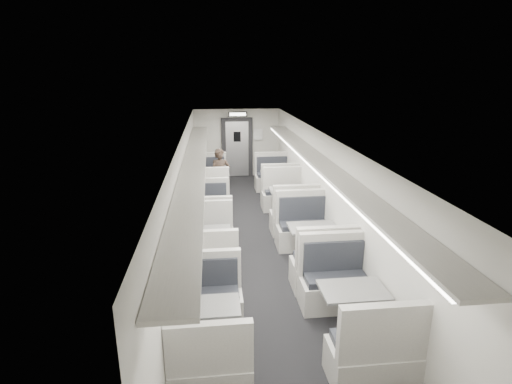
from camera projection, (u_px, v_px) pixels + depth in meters
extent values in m
cube|color=black|center=(256.00, 246.00, 8.88)|extent=(3.00, 12.00, 0.12)
cube|color=white|center=(256.00, 133.00, 8.14)|extent=(3.00, 12.00, 0.12)
cube|color=beige|center=(237.00, 143.00, 14.27)|extent=(3.00, 0.12, 2.40)
cube|color=beige|center=(182.00, 195.00, 8.34)|extent=(0.12, 12.00, 2.40)
cube|color=beige|center=(327.00, 190.00, 8.68)|extent=(0.12, 12.00, 2.40)
cube|color=#B8B6AD|center=(210.00, 199.00, 11.23)|extent=(1.09, 0.61, 0.46)
cube|color=#1F2429|center=(210.00, 189.00, 11.17)|extent=(0.97, 0.48, 0.10)
cube|color=#B8B6AD|center=(209.00, 180.00, 10.84)|extent=(1.09, 0.12, 0.72)
cube|color=#B8B6AD|center=(210.00, 183.00, 12.75)|extent=(1.09, 0.61, 0.46)
cube|color=#1F2429|center=(209.00, 175.00, 12.64)|extent=(0.97, 0.48, 0.10)
cube|color=#B8B6AD|center=(209.00, 164.00, 12.79)|extent=(1.09, 0.12, 0.72)
cylinder|color=silver|center=(210.00, 186.00, 11.96)|extent=(0.10, 0.10, 0.71)
cylinder|color=silver|center=(210.00, 197.00, 12.06)|extent=(0.37, 0.37, 0.03)
cube|color=gray|center=(209.00, 174.00, 11.84)|extent=(0.91, 0.62, 0.04)
cube|color=#B8B6AD|center=(210.00, 234.00, 8.84)|extent=(0.98, 0.55, 0.42)
cube|color=#1F2429|center=(210.00, 223.00, 8.79)|extent=(0.87, 0.44, 0.09)
cube|color=#B8B6AD|center=(209.00, 215.00, 8.50)|extent=(0.98, 0.11, 0.65)
cube|color=#B8B6AD|center=(210.00, 212.00, 10.22)|extent=(0.98, 0.55, 0.42)
cube|color=#1F2429|center=(210.00, 203.00, 10.11)|extent=(0.87, 0.44, 0.09)
cube|color=#B8B6AD|center=(209.00, 190.00, 10.25)|extent=(0.98, 0.11, 0.65)
cylinder|color=silver|center=(210.00, 218.00, 9.50)|extent=(0.09, 0.09, 0.64)
cylinder|color=silver|center=(210.00, 230.00, 9.59)|extent=(0.33, 0.33, 0.03)
cube|color=gray|center=(209.00, 204.00, 9.39)|extent=(0.82, 0.56, 0.04)
cube|color=#B8B6AD|center=(210.00, 271.00, 7.22)|extent=(1.01, 0.56, 0.43)
cube|color=#1F2429|center=(210.00, 257.00, 7.17)|extent=(0.90, 0.45, 0.10)
cube|color=#B8B6AD|center=(209.00, 248.00, 6.86)|extent=(1.01, 0.11, 0.67)
cube|color=#B8B6AD|center=(210.00, 238.00, 8.63)|extent=(1.01, 0.56, 0.43)
cube|color=#1F2429|center=(210.00, 228.00, 8.52)|extent=(0.90, 0.45, 0.10)
cube|color=#B8B6AD|center=(209.00, 211.00, 8.66)|extent=(1.01, 0.11, 0.67)
cylinder|color=silver|center=(210.00, 248.00, 7.89)|extent=(0.10, 0.10, 0.66)
cylinder|color=silver|center=(211.00, 262.00, 7.98)|extent=(0.34, 0.34, 0.03)
cube|color=gray|center=(209.00, 231.00, 7.78)|extent=(0.84, 0.57, 0.04)
cube|color=#B8B6AD|center=(211.00, 375.00, 4.78)|extent=(0.98, 0.55, 0.42)
cube|color=#1F2429|center=(210.00, 355.00, 4.73)|extent=(0.87, 0.44, 0.09)
cube|color=#B8B6AD|center=(209.00, 348.00, 4.43)|extent=(0.98, 0.11, 0.65)
cube|color=#B8B6AD|center=(210.00, 306.00, 6.15)|extent=(0.98, 0.55, 0.42)
cube|color=#1F2429|center=(210.00, 293.00, 6.05)|extent=(0.87, 0.44, 0.09)
cube|color=#B8B6AD|center=(209.00, 269.00, 6.19)|extent=(0.98, 0.11, 0.65)
cylinder|color=silver|center=(210.00, 329.00, 5.43)|extent=(0.09, 0.09, 0.64)
cylinder|color=silver|center=(211.00, 348.00, 5.52)|extent=(0.33, 0.33, 0.03)
cube|color=gray|center=(209.00, 307.00, 5.33)|extent=(0.82, 0.56, 0.04)
cube|color=#B8B6AD|center=(281.00, 198.00, 11.28)|extent=(1.10, 0.61, 0.46)
cube|color=#1F2429|center=(281.00, 188.00, 11.23)|extent=(0.97, 0.49, 0.10)
cube|color=#B8B6AD|center=(283.00, 180.00, 10.89)|extent=(1.10, 0.12, 0.72)
cube|color=#B8B6AD|center=(272.00, 183.00, 12.81)|extent=(1.10, 0.61, 0.46)
cube|color=#1F2429|center=(273.00, 174.00, 12.70)|extent=(0.97, 0.49, 0.10)
cube|color=#B8B6AD|center=(272.00, 163.00, 12.85)|extent=(1.10, 0.12, 0.72)
cylinder|color=silver|center=(276.00, 186.00, 12.01)|extent=(0.10, 0.10, 0.71)
cylinder|color=silver|center=(276.00, 197.00, 12.11)|extent=(0.37, 0.37, 0.03)
cube|color=gray|center=(277.00, 173.00, 11.89)|extent=(0.91, 0.62, 0.04)
cube|color=#B8B6AD|center=(295.00, 222.00, 9.46)|extent=(1.13, 0.63, 0.48)
cube|color=#1F2429|center=(295.00, 210.00, 9.40)|extent=(1.01, 0.50, 0.11)
cube|color=#B8B6AD|center=(298.00, 201.00, 9.06)|extent=(1.13, 0.13, 0.75)
cube|color=#B8B6AD|center=(282.00, 200.00, 11.04)|extent=(1.13, 0.63, 0.48)
cube|color=#1F2429|center=(283.00, 191.00, 10.93)|extent=(1.01, 0.50, 0.11)
cube|color=#B8B6AD|center=(281.00, 177.00, 11.08)|extent=(1.13, 0.13, 0.75)
cylinder|color=silver|center=(288.00, 206.00, 10.21)|extent=(0.11, 0.11, 0.74)
cylinder|color=silver|center=(288.00, 219.00, 10.32)|extent=(0.39, 0.39, 0.03)
cube|color=gray|center=(289.00, 190.00, 10.09)|extent=(0.94, 0.64, 0.04)
cube|color=#B8B6AD|center=(324.00, 274.00, 7.07)|extent=(1.13, 0.63, 0.48)
cube|color=#1F2429|center=(324.00, 258.00, 7.02)|extent=(1.01, 0.50, 0.11)
cube|color=#B8B6AD|center=(329.00, 248.00, 6.67)|extent=(1.13, 0.13, 0.75)
cube|color=#B8B6AD|center=(303.00, 236.00, 8.66)|extent=(1.13, 0.63, 0.48)
cube|color=#1F2429|center=(303.00, 224.00, 8.54)|extent=(1.01, 0.50, 0.11)
cube|color=#B8B6AD|center=(301.00, 206.00, 8.70)|extent=(1.13, 0.13, 0.75)
cylinder|color=silver|center=(312.00, 247.00, 7.83)|extent=(0.11, 0.11, 0.74)
cylinder|color=silver|center=(312.00, 263.00, 7.93)|extent=(0.39, 0.39, 0.03)
cube|color=gray|center=(313.00, 228.00, 7.71)|extent=(0.94, 0.64, 0.04)
cube|color=#B8B6AD|center=(373.00, 363.00, 4.93)|extent=(1.11, 0.62, 0.47)
cube|color=#1F2429|center=(374.00, 341.00, 4.88)|extent=(0.99, 0.49, 0.10)
cube|color=#B8B6AD|center=(385.00, 333.00, 4.54)|extent=(1.11, 0.13, 0.73)
cube|color=#B8B6AD|center=(334.00, 293.00, 6.49)|extent=(1.11, 0.62, 0.47)
cube|color=#1F2429|center=(336.00, 278.00, 6.37)|extent=(0.99, 0.49, 0.10)
cube|color=#B8B6AD|center=(332.00, 253.00, 6.52)|extent=(1.11, 0.13, 0.73)
cylinder|color=silver|center=(351.00, 315.00, 5.67)|extent=(0.10, 0.10, 0.72)
cylinder|color=silver|center=(350.00, 336.00, 5.78)|extent=(0.38, 0.38, 0.03)
cube|color=gray|center=(354.00, 290.00, 5.55)|extent=(0.92, 0.63, 0.04)
imported|color=black|center=(221.00, 176.00, 11.47)|extent=(0.61, 0.43, 1.57)
cube|color=black|center=(192.00, 155.00, 11.54)|extent=(0.02, 1.18, 0.84)
cube|color=black|center=(188.00, 174.00, 9.45)|extent=(0.02, 1.18, 0.84)
cube|color=black|center=(182.00, 203.00, 7.36)|extent=(0.02, 1.18, 0.84)
cube|color=black|center=(171.00, 256.00, 5.27)|extent=(0.02, 1.18, 0.84)
cube|color=#B8B6AD|center=(194.00, 164.00, 7.88)|extent=(0.46, 10.40, 0.05)
cube|color=white|center=(204.00, 166.00, 7.91)|extent=(0.05, 10.20, 0.04)
cube|color=#B8B6AD|center=(318.00, 161.00, 8.15)|extent=(0.46, 10.40, 0.05)
cube|color=white|center=(309.00, 164.00, 8.14)|extent=(0.05, 10.20, 0.04)
cube|color=black|center=(237.00, 148.00, 14.20)|extent=(1.10, 0.10, 2.10)
cube|color=silver|center=(237.00, 149.00, 14.18)|extent=(0.80, 0.05, 1.95)
cube|color=black|center=(237.00, 137.00, 14.01)|extent=(0.25, 0.02, 0.35)
cube|color=black|center=(238.00, 114.00, 13.37)|extent=(0.62, 0.10, 0.16)
cube|color=white|center=(238.00, 114.00, 13.31)|extent=(0.54, 0.02, 0.10)
cube|color=silver|center=(258.00, 135.00, 14.12)|extent=(0.32, 0.02, 0.40)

